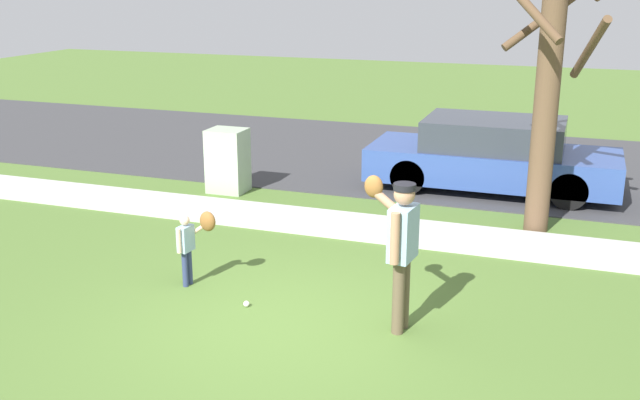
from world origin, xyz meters
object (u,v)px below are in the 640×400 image
utility_cabinet (228,161)px  parked_wagon_blue (493,156)px  person_child (193,238)px  street_tree_near (548,82)px  person_adult (400,239)px  baseball (246,304)px

utility_cabinet → parked_wagon_blue: 4.88m
person_child → parked_wagon_blue: size_ratio=0.22×
utility_cabinet → street_tree_near: 5.82m
person_adult → person_child: bearing=-0.5°
person_child → utility_cabinet: utility_cabinet is taller
person_adult → utility_cabinet: person_adult is taller
utility_cabinet → street_tree_near: street_tree_near is taller
street_tree_near → parked_wagon_blue: 2.84m
parked_wagon_blue → person_adult: bearing=-92.5°
baseball → parked_wagon_blue: size_ratio=0.02×
baseball → utility_cabinet: 5.15m
person_child → street_tree_near: size_ratio=0.23×
parked_wagon_blue → baseball: bearing=-108.9°
baseball → utility_cabinet: size_ratio=0.06×
baseball → parked_wagon_blue: (2.12, 6.20, 0.62)m
street_tree_near → parked_wagon_blue: street_tree_near is taller
utility_cabinet → parked_wagon_blue: size_ratio=0.26×
baseball → street_tree_near: bearing=53.1°
person_adult → parked_wagon_blue: size_ratio=0.38×
person_adult → utility_cabinet: bearing=-39.5°
street_tree_near → parked_wagon_blue: size_ratio=0.96×
baseball → utility_cabinet: bearing=118.6°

